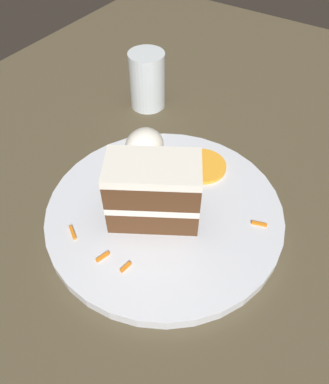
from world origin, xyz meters
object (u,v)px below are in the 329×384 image
at_px(cake_slice, 153,192).
at_px(cream_dollop, 144,145).
at_px(drinking_glass, 147,84).
at_px(plate, 165,212).
at_px(orange_garnish, 202,166).

xyz_separation_m(cake_slice, cream_dollop, (0.08, 0.07, -0.02)).
distance_m(cream_dollop, drinking_glass, 0.16).
bearing_deg(cake_slice, plate, 133.57).
relative_size(orange_garnish, drinking_glass, 0.71).
height_order(plate, cake_slice, cake_slice).
bearing_deg(orange_garnish, cake_slice, 176.02).
bearing_deg(cream_dollop, drinking_glass, 33.56).
relative_size(cake_slice, drinking_glass, 1.30).
bearing_deg(orange_garnish, plate, 178.24).
bearing_deg(drinking_glass, orange_garnish, -121.75).
bearing_deg(plate, cake_slice, 164.09).
bearing_deg(orange_garnish, cream_dollop, 109.57).
relative_size(cake_slice, orange_garnish, 1.82).
bearing_deg(orange_garnish, drinking_glass, 58.25).
bearing_deg(drinking_glass, plate, -140.13).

